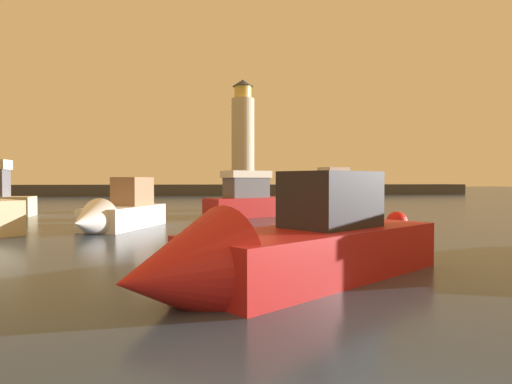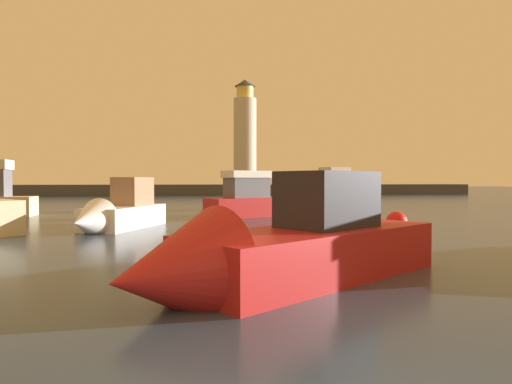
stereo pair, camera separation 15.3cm
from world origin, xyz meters
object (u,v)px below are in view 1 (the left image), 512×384
Objects in this scene: motorboat_0 at (345,197)px; motorboat_6 at (281,251)px; mooring_buoy at (397,222)px; lighthouse at (243,135)px; motorboat_3 at (116,213)px; motorboat_2 at (265,201)px.

motorboat_6 is at bearing -113.72° from motorboat_0.
motorboat_0 reaches higher than mooring_buoy.
lighthouse is 17.80× the size of mooring_buoy.
motorboat_3 is (-11.50, -44.30, -8.08)m from lighthouse.
motorboat_3 reaches higher than mooring_buoy.
lighthouse is 34.43m from motorboat_0.
motorboat_0 reaches higher than motorboat_3.
lighthouse reaches higher than mooring_buoy.
lighthouse reaches higher than motorboat_2.
motorboat_0 is 8.28m from motorboat_2.
lighthouse reaches higher than motorboat_3.
lighthouse is 2.04× the size of motorboat_2.
motorboat_2 is at bearing -145.43° from motorboat_0.
mooring_buoy is (-2.99, -13.87, -0.50)m from motorboat_0.
motorboat_6 reaches higher than motorboat_3.
motorboat_2 is at bearing -95.69° from lighthouse.
motorboat_3 is 11.91m from mooring_buoy.
lighthouse is 39.08m from motorboat_2.
motorboat_0 reaches higher than motorboat_6.
motorboat_3 is 7.20× the size of mooring_buoy.
motorboat_2 is 9.90m from motorboat_3.
lighthouse reaches higher than motorboat_0.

